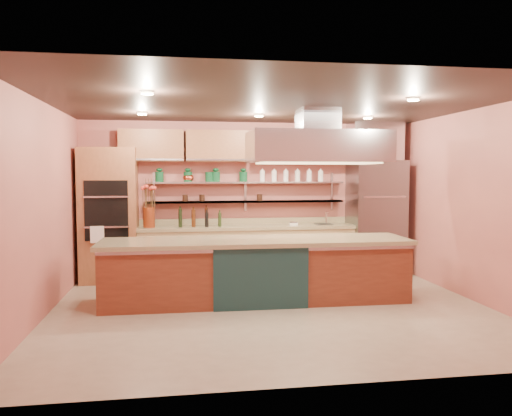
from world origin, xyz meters
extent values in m
cube|color=tan|center=(0.00, 0.00, -0.01)|extent=(6.00, 5.00, 0.02)
cube|color=black|center=(0.00, 0.00, 2.80)|extent=(6.00, 5.00, 0.02)
cube|color=#B86157|center=(0.00, 2.50, 1.40)|extent=(6.00, 0.04, 2.80)
cube|color=#B86157|center=(0.00, -2.50, 1.40)|extent=(6.00, 0.04, 2.80)
cube|color=#B86157|center=(-3.00, 0.00, 1.40)|extent=(0.04, 5.00, 2.80)
cube|color=#B86157|center=(3.00, 0.00, 1.40)|extent=(0.04, 5.00, 2.80)
cube|color=brown|center=(-2.45, 2.18, 1.15)|extent=(0.95, 0.64, 2.30)
cube|color=slate|center=(2.35, 2.14, 1.05)|extent=(0.95, 0.72, 2.10)
cube|color=tan|center=(-0.05, 2.20, 0.47)|extent=(3.84, 0.64, 0.93)
cube|color=#B2B3B9|center=(-0.05, 2.37, 1.35)|extent=(3.60, 0.26, 0.03)
cube|color=#B2B3B9|center=(-0.05, 2.37, 1.70)|extent=(3.60, 0.26, 0.03)
cube|color=brown|center=(0.00, 2.32, 2.35)|extent=(4.60, 0.36, 0.55)
cube|color=#B2B3B9|center=(0.75, 0.47, 2.25)|extent=(2.00, 1.00, 0.45)
cube|color=#FFE5A5|center=(0.00, 0.20, 2.77)|extent=(4.00, 2.80, 0.02)
cube|color=brown|center=(-0.15, 0.47, 0.46)|extent=(4.38, 1.00, 0.91)
cylinder|color=maroon|center=(-1.78, 2.15, 1.11)|extent=(0.26, 0.26, 0.35)
cube|color=black|center=(-0.90, 2.15, 1.06)|extent=(0.83, 0.35, 0.26)
cube|color=white|center=(0.78, 2.15, 0.97)|extent=(0.16, 0.14, 0.08)
cylinder|color=white|center=(1.43, 2.25, 1.04)|extent=(0.04, 0.04, 0.23)
ellipsoid|color=#BD462B|center=(-1.08, 2.37, 1.78)|extent=(0.22, 0.22, 0.14)
cylinder|color=#0E4223|center=(-0.72, 2.37, 1.80)|extent=(0.18, 0.18, 0.17)
camera|label=1|loc=(-1.25, -6.63, 1.87)|focal=35.00mm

